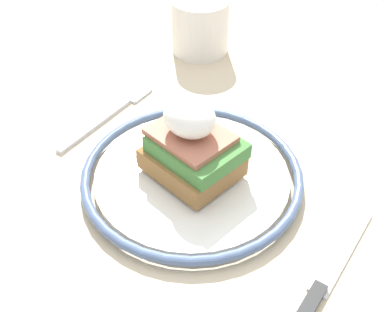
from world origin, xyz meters
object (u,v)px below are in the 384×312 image
at_px(knife, 320,287).
at_px(cup, 200,25).
at_px(sandwich, 192,145).
at_px(fork, 111,113).
at_px(plate, 192,175).

height_order(knife, cup, cup).
distance_m(sandwich, knife, 0.18).
bearing_deg(cup, fork, -79.39).
height_order(sandwich, knife, sandwich).
bearing_deg(plate, knife, -4.61).
relative_size(plate, knife, 1.29).
relative_size(sandwich, cup, 1.44).
xyz_separation_m(sandwich, knife, (0.17, -0.02, -0.05)).
xyz_separation_m(plate, cup, (-0.19, 0.20, 0.03)).
bearing_deg(fork, knife, -3.99).
height_order(sandwich, cup, sandwich).
relative_size(plate, fork, 1.47).
bearing_deg(sandwich, plate, -43.63).
bearing_deg(sandwich, knife, -5.01).
distance_m(knife, cup, 0.42).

